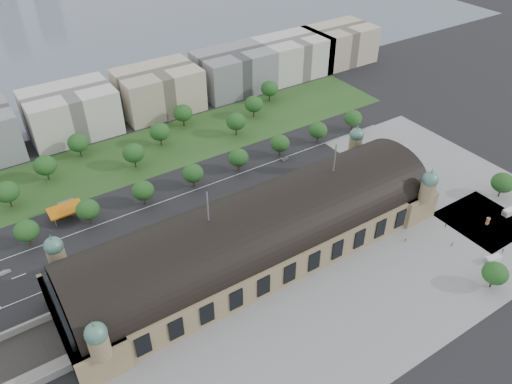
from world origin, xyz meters
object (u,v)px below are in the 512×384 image
parked_car_2 (92,272)px  van_south (492,260)px  parked_car_0 (68,287)px  traffic_car_1 (5,272)px  traffic_car_2 (44,275)px  traffic_car_5 (285,159)px  advertising_column (488,221)px  bus_mid (267,196)px  bus_east (239,207)px  pedestrian_2 (446,225)px  van_east (509,212)px  parked_car_3 (105,270)px  parked_car_6 (144,258)px  traffic_car_4 (200,214)px  parked_car_4 (126,266)px  pedestrian_4 (503,251)px  petrol_station (67,208)px  parked_car_5 (186,234)px  parked_car_1 (97,269)px  pedestrian_1 (452,244)px  bus_west (176,232)px

parked_car_2 → van_south: van_south is taller
parked_car_0 → traffic_car_1: bearing=-177.4°
traffic_car_2 → traffic_car_1: bearing=-124.9°
traffic_car_5 → advertising_column: (40.73, -86.04, 0.99)m
bus_mid → advertising_column: bus_mid is taller
bus_east → pedestrian_2: (65.07, -56.10, -0.72)m
bus_mid → bus_east: 14.48m
parked_car_0 → van_east: van_east is taller
parked_car_3 → advertising_column: size_ratio=1.24×
parked_car_0 → advertising_column: 166.64m
traffic_car_5 → parked_car_6: parked_car_6 is taller
traffic_car_5 → parked_car_0: (-115.01, -26.78, 0.11)m
bus_mid → advertising_column: 92.57m
pedestrian_2 → traffic_car_1: bearing=55.8°
traffic_car_4 → parked_car_6: (-30.59, -12.03, -0.05)m
parked_car_0 → parked_car_4: size_ratio=0.94×
pedestrian_4 → petrol_station: bearing=-73.6°
parked_car_6 → petrol_station: bearing=170.5°
parked_car_5 → van_east: 136.22m
traffic_car_4 → parked_car_1: size_ratio=0.88×
traffic_car_4 → pedestrian_1: 102.28m
parked_car_1 → parked_car_5: bearing=54.1°
parked_car_3 → van_east: size_ratio=0.57×
bus_mid → van_south: bus_mid is taller
parked_car_4 → bus_east: size_ratio=0.41×
parked_car_4 → parked_car_3: bearing=-134.8°
pedestrian_1 → pedestrian_2: bearing=15.7°
van_east → pedestrian_2: size_ratio=3.73×
petrol_station → pedestrian_4: bearing=-41.2°
traffic_car_2 → parked_car_4: (26.86, -12.05, 0.13)m
parked_car_2 → bus_west: 35.44m
parked_car_0 → bus_mid: size_ratio=0.38×
traffic_car_5 → pedestrian_2: pedestrian_2 is taller
petrol_station → parked_car_2: size_ratio=3.00×
advertising_column → pedestrian_4: 17.14m
petrol_station → van_east: (156.19, -103.72, -1.60)m
advertising_column → pedestrian_2: bearing=152.6°
bus_mid → van_east: (79.66, -65.43, -0.32)m
traffic_car_5 → parked_car_4: size_ratio=0.80×
traffic_car_2 → pedestrian_1: pedestrian_1 is taller
parked_car_4 → van_south: 137.93m
petrol_station → pedestrian_4: petrol_station is taller
bus_east → parked_car_4: bearing=91.2°
parked_car_4 → parked_car_5: size_ratio=0.85×
van_south → parked_car_2: bearing=163.9°
traffic_car_4 → parked_car_0: 60.29m
bus_west → bus_mid: size_ratio=0.93×
parked_car_0 → bus_west: bearing=59.0°
traffic_car_2 → traffic_car_5: 121.63m
parked_car_1 → bus_mid: bus_mid is taller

